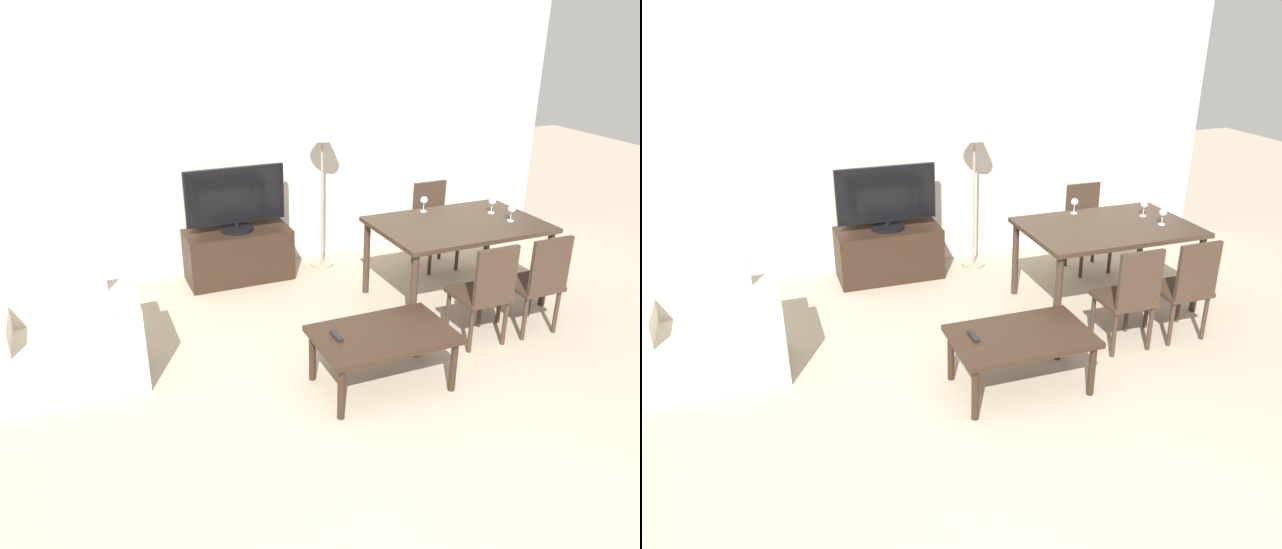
% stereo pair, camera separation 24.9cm
% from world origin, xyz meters
% --- Properties ---
extents(ground_plane, '(18.00, 18.00, 0.00)m').
position_xyz_m(ground_plane, '(0.00, 0.00, 0.00)').
color(ground_plane, tan).
extents(wall_back, '(7.65, 0.06, 2.70)m').
position_xyz_m(wall_back, '(0.00, 3.78, 1.35)').
color(wall_back, silver).
rests_on(wall_back, ground_plane).
extents(armchair, '(1.02, 0.63, 0.87)m').
position_xyz_m(armchair, '(-1.52, 2.13, 0.32)').
color(armchair, beige).
rests_on(armchair, ground_plane).
extents(tv_stand, '(1.02, 0.48, 0.51)m').
position_xyz_m(tv_stand, '(0.11, 3.47, 0.26)').
color(tv_stand, black).
rests_on(tv_stand, ground_plane).
extents(tv, '(0.97, 0.32, 0.62)m').
position_xyz_m(tv, '(0.11, 3.47, 0.82)').
color(tv, black).
rests_on(tv, tv_stand).
extents(coffee_table, '(0.98, 0.62, 0.43)m').
position_xyz_m(coffee_table, '(0.54, 1.24, 0.38)').
color(coffee_table, black).
rests_on(coffee_table, ground_plane).
extents(dining_table, '(1.49, 0.98, 0.75)m').
position_xyz_m(dining_table, '(1.82, 2.26, 0.67)').
color(dining_table, '#38281E').
rests_on(dining_table, ground_plane).
extents(dining_chair_near, '(0.40, 0.40, 0.87)m').
position_xyz_m(dining_chair_near, '(1.56, 1.46, 0.48)').
color(dining_chair_near, '#38281E').
rests_on(dining_chair_near, ground_plane).
extents(dining_chair_far, '(0.40, 0.40, 0.87)m').
position_xyz_m(dining_chair_far, '(2.08, 3.06, 0.48)').
color(dining_chair_far, '#38281E').
rests_on(dining_chair_far, ground_plane).
extents(dining_chair_near_right, '(0.40, 0.40, 0.87)m').
position_xyz_m(dining_chair_near_right, '(2.08, 1.46, 0.48)').
color(dining_chair_near_right, '#38281E').
rests_on(dining_chair_near_right, ground_plane).
extents(floor_lamp, '(0.29, 0.29, 1.63)m').
position_xyz_m(floor_lamp, '(1.01, 3.47, 1.38)').
color(floor_lamp, gray).
rests_on(floor_lamp, ground_plane).
extents(remote_primary, '(0.04, 0.15, 0.02)m').
position_xyz_m(remote_primary, '(0.21, 1.30, 0.44)').
color(remote_primary, black).
rests_on(remote_primary, coffee_table).
extents(wine_glass_left, '(0.07, 0.07, 0.15)m').
position_xyz_m(wine_glass_left, '(2.27, 2.12, 0.85)').
color(wine_glass_left, silver).
rests_on(wine_glass_left, dining_table).
extents(wine_glass_center, '(0.07, 0.07, 0.15)m').
position_xyz_m(wine_glass_center, '(1.69, 2.66, 0.85)').
color(wine_glass_center, silver).
rests_on(wine_glass_center, dining_table).
extents(wine_glass_right, '(0.07, 0.07, 0.15)m').
position_xyz_m(wine_glass_right, '(2.25, 2.38, 0.85)').
color(wine_glass_right, silver).
rests_on(wine_glass_right, dining_table).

